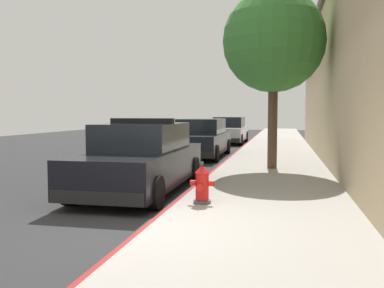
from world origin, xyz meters
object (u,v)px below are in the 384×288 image
object	(u,v)px
parked_car_silver_ahead	(201,139)
parked_car_dark_far	(229,131)
fire_hydrant	(202,184)
police_cruiser	(142,159)
street_tree	(274,42)

from	to	relation	value
parked_car_silver_ahead	parked_car_dark_far	world-z (taller)	same
parked_car_silver_ahead	fire_hydrant	distance (m)	9.67
police_cruiser	street_tree	bearing A→B (deg)	51.60
street_tree	parked_car_silver_ahead	bearing A→B (deg)	125.30
parked_car_dark_far	police_cruiser	bearing A→B (deg)	-90.06
police_cruiser	fire_hydrant	size ratio (longest dim) A/B	6.37
police_cruiser	parked_car_silver_ahead	xyz separation A→B (m)	(-0.11, 7.80, -0.00)
parked_car_silver_ahead	fire_hydrant	bearing A→B (deg)	-78.97
parked_car_silver_ahead	street_tree	size ratio (longest dim) A/B	0.92
police_cruiser	fire_hydrant	distance (m)	2.43
police_cruiser	parked_car_dark_far	distance (m)	15.95
fire_hydrant	parked_car_silver_ahead	bearing A→B (deg)	101.03
fire_hydrant	street_tree	xyz separation A→B (m)	(1.12, 5.29, 3.38)
fire_hydrant	street_tree	distance (m)	6.38
police_cruiser	fire_hydrant	xyz separation A→B (m)	(1.74, -1.69, -0.24)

